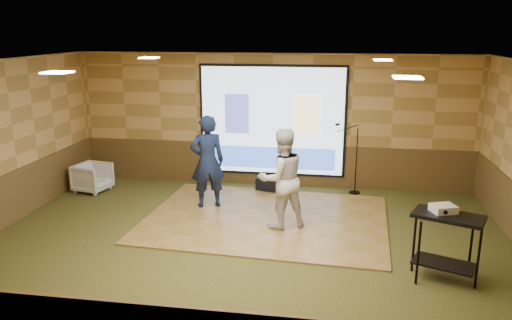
% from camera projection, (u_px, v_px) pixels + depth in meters
% --- Properties ---
extents(ground, '(9.00, 9.00, 0.00)m').
position_uv_depth(ground, '(246.00, 246.00, 8.33)').
color(ground, '#263217').
rests_on(ground, ground).
extents(room_shell, '(9.04, 7.04, 3.02)m').
position_uv_depth(room_shell, '(245.00, 123.00, 7.79)').
color(room_shell, tan).
rests_on(room_shell, ground).
extents(wainscot_back, '(9.00, 0.04, 0.95)m').
position_uv_depth(wainscot_back, '(272.00, 164.00, 11.53)').
color(wainscot_back, '#523B1B').
rests_on(wainscot_back, ground).
extents(projector_screen, '(3.32, 0.06, 2.52)m').
position_uv_depth(projector_screen, '(272.00, 122.00, 11.23)').
color(projector_screen, black).
rests_on(projector_screen, room_shell).
extents(downlight_nw, '(0.32, 0.32, 0.02)m').
position_uv_depth(downlight_nw, '(149.00, 58.00, 9.62)').
color(downlight_nw, '#FFECBF').
rests_on(downlight_nw, room_shell).
extents(downlight_ne, '(0.32, 0.32, 0.02)m').
position_uv_depth(downlight_ne, '(383.00, 60.00, 8.95)').
color(downlight_ne, '#FFECBF').
rests_on(downlight_ne, room_shell).
extents(downlight_sw, '(0.32, 0.32, 0.02)m').
position_uv_depth(downlight_sw, '(57.00, 72.00, 6.47)').
color(downlight_sw, '#FFECBF').
rests_on(downlight_sw, room_shell).
extents(downlight_se, '(0.32, 0.32, 0.02)m').
position_uv_depth(downlight_se, '(408.00, 77.00, 5.80)').
color(downlight_se, '#FFECBF').
rests_on(downlight_se, room_shell).
extents(dance_floor, '(4.69, 3.68, 0.03)m').
position_uv_depth(dance_floor, '(266.00, 218.00, 9.49)').
color(dance_floor, olive).
rests_on(dance_floor, ground).
extents(player_left, '(0.80, 0.67, 1.86)m').
position_uv_depth(player_left, '(207.00, 161.00, 9.89)').
color(player_left, '#142040').
rests_on(player_left, dance_floor).
extents(player_right, '(1.10, 1.03, 1.81)m').
position_uv_depth(player_right, '(282.00, 179.00, 8.85)').
color(player_right, beige).
rests_on(player_right, dance_floor).
extents(av_table, '(0.95, 0.50, 1.00)m').
position_uv_depth(av_table, '(447.00, 234.00, 7.05)').
color(av_table, black).
rests_on(av_table, ground).
extents(projector, '(0.39, 0.36, 0.11)m').
position_uv_depth(projector, '(443.00, 209.00, 7.06)').
color(projector, silver).
rests_on(projector, av_table).
extents(mic_stand, '(0.61, 0.25, 1.56)m').
position_uv_depth(mic_stand, '(353.00, 171.00, 10.90)').
color(mic_stand, black).
rests_on(mic_stand, ground).
extents(banquet_chair, '(0.82, 0.81, 0.63)m').
position_uv_depth(banquet_chair, '(93.00, 178.00, 11.05)').
color(banquet_chair, gray).
rests_on(banquet_chair, ground).
extents(duffel_bag, '(0.56, 0.45, 0.30)m').
position_uv_depth(duffel_bag, '(268.00, 184.00, 11.11)').
color(duffel_bag, black).
rests_on(duffel_bag, ground).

